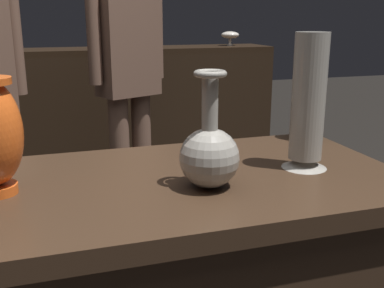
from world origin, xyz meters
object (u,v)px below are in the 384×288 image
vase_centerpiece (209,153)px  shelf_vase_far_right (230,35)px  visitor_center_back (128,68)px  shelf_vase_left (8,42)px  vase_left_accent (308,106)px  vase_right_accent (307,111)px

vase_centerpiece → shelf_vase_far_right: size_ratio=2.12×
vase_centerpiece → shelf_vase_far_right: (0.98, 2.30, 0.18)m
shelf_vase_far_right → visitor_center_back: size_ratio=0.08×
shelf_vase_left → visitor_center_back: (0.65, -0.71, -0.11)m
shelf_vase_left → vase_left_accent: bearing=-67.7°
vase_centerpiece → vase_right_accent: vase_centerpiece is taller
shelf_vase_far_right → vase_left_accent: bearing=-106.8°
vase_right_accent → visitor_center_back: 1.24m
vase_right_accent → shelf_vase_far_right: 2.04m
vase_centerpiece → visitor_center_back: (0.06, 1.51, 0.04)m
vase_centerpiece → vase_left_accent: bearing=11.6°
visitor_center_back → vase_right_accent: bearing=84.9°
vase_right_accent → vase_centerpiece: bearing=-144.4°
vase_centerpiece → vase_left_accent: (0.30, 0.06, 0.09)m
vase_centerpiece → vase_right_accent: size_ratio=1.63×
vase_right_accent → shelf_vase_far_right: bearing=75.5°
vase_centerpiece → shelf_vase_far_right: shelf_vase_far_right is taller
vase_centerpiece → visitor_center_back: 1.51m
vase_left_accent → vase_right_accent: (0.17, 0.27, -0.08)m
vase_right_accent → shelf_vase_left: bearing=119.2°
shelf_vase_far_right → visitor_center_back: (-0.91, -0.79, -0.13)m
vase_right_accent → shelf_vase_far_right: size_ratio=1.30×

